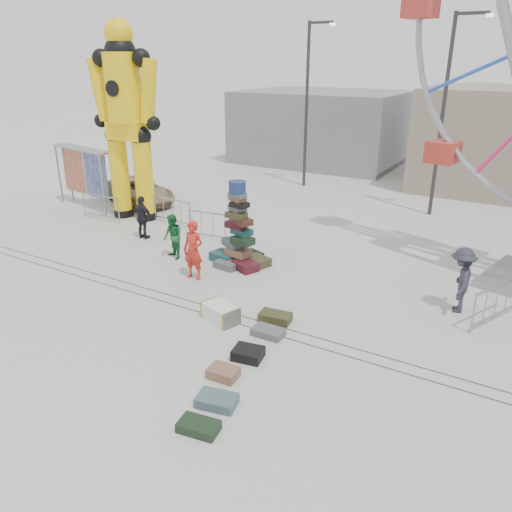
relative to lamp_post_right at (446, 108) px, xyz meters
The scene contains 25 objects.
ground 14.09m from the lamp_post_right, 103.39° to the right, with size 90.00×90.00×0.00m, color #9E9E99.
track_line_near 13.54m from the lamp_post_right, 104.01° to the right, with size 40.00×0.04×0.01m, color #47443F.
track_line_far 13.18m from the lamp_post_right, 104.46° to the right, with size 40.00×0.04×0.01m, color #47443F.
building_left 13.00m from the lamp_post_right, 135.30° to the left, with size 10.00×8.00×4.40m, color gray.
lamp_post_right is the anchor object (origin of this frame).
lamp_post_left 7.28m from the lamp_post_right, 164.05° to the left, with size 1.41×0.25×8.00m.
suitcase_tower 10.58m from the lamp_post_right, 115.47° to the right, with size 2.11×1.76×2.78m.
crash_test_dummy 12.81m from the lamp_post_right, 147.46° to the right, with size 3.19×1.40×7.99m.
banner_scaffold 15.47m from the lamp_post_right, 153.19° to the right, with size 3.80×1.30×2.71m.
steamer_trunk 13.46m from the lamp_post_right, 101.72° to the right, with size 0.97×0.56×0.45m, color silver.
row_case_0 12.64m from the lamp_post_right, 96.61° to the right, with size 0.82×0.47×0.23m, color #3B3B1D.
row_case_1 13.31m from the lamp_post_right, 95.38° to the right, with size 0.77×0.48×0.18m, color #575B5E.
row_case_2 14.33m from the lamp_post_right, 94.54° to the right, with size 0.67×0.55×0.24m, color black.
row_case_3 15.19m from the lamp_post_right, 94.57° to the right, with size 0.63×0.46×0.22m, color #895C45.
row_case_4 15.96m from the lamp_post_right, 92.82° to the right, with size 0.78×0.50×0.20m, color #455F63.
row_case_5 16.70m from the lamp_post_right, 92.22° to the right, with size 0.75×0.44×0.19m, color black.
barricade_dummy_a 14.69m from the lamp_post_right, 146.38° to the right, with size 2.00×0.10×1.10m, color gray, non-canonical shape.
barricade_dummy_b 11.82m from the lamp_post_right, 142.47° to the right, with size 2.00×0.10×1.10m, color gray, non-canonical shape.
barricade_dummy_c 10.57m from the lamp_post_right, 129.84° to the right, with size 2.00×0.10×1.10m, color gray, non-canonical shape.
barricade_wheel_front 10.41m from the lamp_post_right, 68.72° to the right, with size 2.00×0.10×1.10m, color gray, non-canonical shape.
pedestrian_red 12.23m from the lamp_post_right, 114.26° to the right, with size 0.67×0.44×1.84m, color red.
pedestrian_green 12.20m from the lamp_post_right, 123.49° to the right, with size 0.75×0.58×1.53m, color #186330.
pedestrian_black 12.81m from the lamp_post_right, 134.96° to the right, with size 0.96×0.40×1.63m, color black.
pedestrian_grey 9.84m from the lamp_post_right, 73.74° to the right, with size 1.16×0.66×1.79m, color #242530.
parked_suv 13.83m from the lamp_post_right, 157.68° to the right, with size 1.95×4.22×1.17m, color #968661.
Camera 1 is at (7.07, -8.85, 6.34)m, focal length 35.00 mm.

